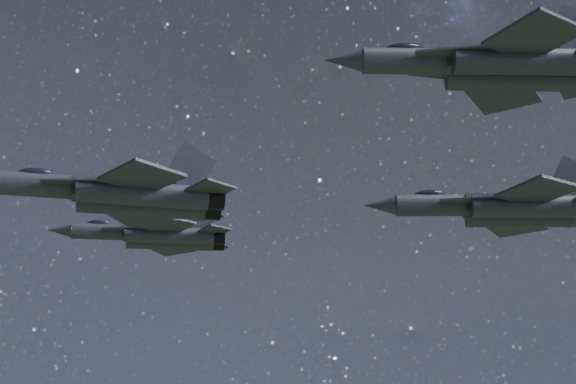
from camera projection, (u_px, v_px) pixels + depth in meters
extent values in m
cylinder|color=#2E333A|center=(55.00, 186.00, 64.00)|extent=(8.50, 2.60, 1.76)
ellipsoid|color=#1A1F30|center=(37.00, 174.00, 64.06)|extent=(2.80, 1.45, 0.87)
cube|color=#2E333A|center=(137.00, 193.00, 65.05)|extent=(9.39, 2.62, 1.47)
cylinder|color=#2E333A|center=(143.00, 194.00, 63.92)|extent=(9.62, 2.71, 1.76)
cylinder|color=#2E333A|center=(142.00, 205.00, 65.98)|extent=(9.62, 2.71, 1.76)
cylinder|color=black|center=(214.00, 199.00, 64.86)|extent=(1.63, 1.77, 1.63)
cylinder|color=black|center=(211.00, 209.00, 66.93)|extent=(1.63, 1.77, 1.63)
cube|color=#2E333A|center=(83.00, 182.00, 62.93)|extent=(5.98, 2.89, 0.14)
cube|color=#2E333A|center=(84.00, 197.00, 65.72)|extent=(5.96, 1.77, 0.14)
cube|color=#2E333A|center=(142.00, 177.00, 61.48)|extent=(6.00, 6.25, 0.23)
cube|color=#2E333A|center=(137.00, 214.00, 68.50)|extent=(6.37, 6.47, 0.23)
cube|color=#2E333A|center=(211.00, 189.00, 63.52)|extent=(3.53, 3.64, 0.17)
cube|color=#2E333A|center=(203.00, 213.00, 68.27)|extent=(3.76, 3.81, 0.17)
cube|color=#2E333A|center=(190.00, 169.00, 65.03)|extent=(3.89, 0.89, 4.02)
cube|color=#2E333A|center=(186.00, 183.00, 67.62)|extent=(3.94, 0.61, 4.02)
cylinder|color=#2E333A|center=(111.00, 232.00, 83.82)|extent=(7.53, 2.98, 1.55)
cone|color=#2E333A|center=(60.00, 230.00, 83.38)|extent=(2.62, 1.84, 1.39)
ellipsoid|color=#1A1F30|center=(99.00, 224.00, 83.98)|extent=(2.53, 1.49, 0.77)
cube|color=#2E333A|center=(166.00, 234.00, 84.28)|extent=(8.30, 3.08, 1.29)
cylinder|color=#2E333A|center=(170.00, 235.00, 83.23)|extent=(8.50, 3.18, 1.55)
cylinder|color=#2E333A|center=(170.00, 242.00, 85.08)|extent=(8.50, 3.18, 1.55)
cylinder|color=black|center=(218.00, 237.00, 83.65)|extent=(1.55, 1.66, 1.43)
cylinder|color=black|center=(218.00, 243.00, 85.50)|extent=(1.55, 1.66, 1.43)
cube|color=#2E333A|center=(129.00, 229.00, 82.70)|extent=(5.20, 2.99, 0.12)
cube|color=#2E333A|center=(131.00, 238.00, 85.19)|extent=(5.18, 1.13, 0.12)
cube|color=#2E333A|center=(167.00, 225.00, 81.07)|extent=(5.05, 5.34, 0.20)
cube|color=#2E333A|center=(169.00, 247.00, 87.35)|extent=(5.69, 5.71, 0.20)
cube|color=#2E333A|center=(214.00, 230.00, 82.49)|extent=(2.96, 3.09, 0.15)
cube|color=#2E333A|center=(213.00, 245.00, 86.74)|extent=(3.36, 3.38, 0.15)
cube|color=#2E333A|center=(201.00, 217.00, 83.95)|extent=(3.37, 1.11, 3.54)
cube|color=#2E333A|center=(201.00, 225.00, 86.26)|extent=(3.46, 0.62, 3.54)
cylinder|color=#2E333A|center=(426.00, 61.00, 51.46)|extent=(7.51, 3.48, 1.55)
cone|color=#2E333A|center=(344.00, 60.00, 51.35)|extent=(2.68, 1.99, 1.39)
ellipsoid|color=#1A1F30|center=(405.00, 50.00, 51.71)|extent=(2.56, 1.65, 0.77)
cube|color=#2E333A|center=(514.00, 63.00, 51.56)|extent=(8.26, 3.64, 1.29)
cylinder|color=#2E333A|center=(526.00, 62.00, 50.48)|extent=(8.47, 3.75, 1.55)
cylinder|color=#2E333A|center=(517.00, 78.00, 52.34)|extent=(8.47, 3.75, 1.55)
cube|color=#2E333A|center=(461.00, 52.00, 50.21)|extent=(5.12, 3.30, 0.12)
cube|color=#2E333A|center=(452.00, 75.00, 52.71)|extent=(5.25, 1.51, 0.12)
cube|color=#2E333A|center=(534.00, 37.00, 48.33)|extent=(4.83, 5.17, 0.20)
cube|color=#2E333A|center=(503.00, 94.00, 54.63)|extent=(5.71, 5.68, 0.20)
cube|color=#2E333A|center=(573.00, 31.00, 51.00)|extent=(3.30, 1.35, 3.54)
cube|color=#2E333A|center=(560.00, 53.00, 53.32)|extent=(3.43, 0.82, 3.54)
cylinder|color=#2E333A|center=(449.00, 205.00, 67.75)|extent=(8.21, 4.07, 1.70)
cone|color=#2E333A|center=(380.00, 205.00, 67.80)|extent=(2.96, 2.25, 1.53)
ellipsoid|color=#1A1F30|center=(431.00, 195.00, 68.06)|extent=(2.82, 1.88, 0.84)
cube|color=#2E333A|center=(522.00, 206.00, 67.68)|extent=(9.02, 4.27, 1.42)
cylinder|color=#2E333A|center=(532.00, 207.00, 66.48)|extent=(9.25, 4.40, 1.70)
cylinder|color=#2E333A|center=(525.00, 216.00, 68.52)|extent=(9.25, 4.40, 1.70)
cube|color=#2E333A|center=(478.00, 200.00, 66.32)|extent=(5.55, 3.77, 0.13)
cube|color=#2E333A|center=(471.00, 213.00, 69.06)|extent=(5.77, 1.85, 0.13)
cube|color=#2E333A|center=(538.00, 191.00, 64.13)|extent=(5.18, 5.57, 0.22)
cube|color=#2E333A|center=(515.00, 225.00, 71.04)|extent=(6.26, 6.20, 0.22)
cube|color=#2E333A|center=(572.00, 180.00, 66.95)|extent=(3.57, 1.60, 3.88)
cube|color=#2E333A|center=(562.00, 193.00, 69.49)|extent=(3.74, 1.02, 3.88)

